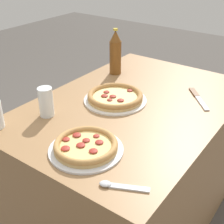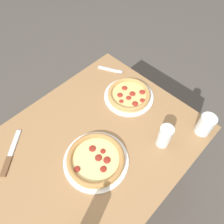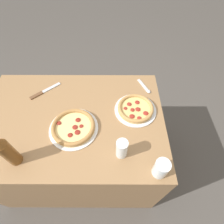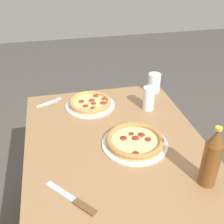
# 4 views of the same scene
# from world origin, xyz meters

# --- Properties ---
(ground_plane) EXTENTS (8.00, 8.00, 0.00)m
(ground_plane) POSITION_xyz_m (0.00, 0.00, 0.00)
(ground_plane) COLOR #4C4742
(table) EXTENTS (1.16, 0.79, 0.72)m
(table) POSITION_xyz_m (0.00, 0.00, 0.36)
(table) COLOR #997047
(table) RESTS_ON ground_plane
(pizza_pepperoni) EXTENTS (0.27, 0.27, 0.04)m
(pizza_pepperoni) POSITION_xyz_m (-0.41, -0.06, 0.74)
(pizza_pepperoni) COLOR silver
(pizza_pepperoni) RESTS_ON table
(pizza_veggie) EXTENTS (0.29, 0.29, 0.04)m
(pizza_veggie) POSITION_xyz_m (-0.03, 0.08, 0.74)
(pizza_veggie) COLOR white
(pizza_veggie) RESTS_ON table
(glass_orange_juice) EXTENTS (0.07, 0.07, 0.11)m
(glass_orange_juice) POSITION_xyz_m (-0.50, 0.33, 0.77)
(glass_orange_juice) COLOR white
(glass_orange_juice) RESTS_ON table
(glass_cola) EXTENTS (0.06, 0.06, 0.13)m
(glass_cola) POSITION_xyz_m (-0.31, 0.24, 0.78)
(glass_cola) COLOR white
(glass_cola) RESTS_ON table
(beer_bottle) EXTENTS (0.06, 0.06, 0.25)m
(beer_bottle) POSITION_xyz_m (0.24, 0.27, 0.84)
(beer_bottle) COLOR brown
(beer_bottle) RESTS_ON table
(knife) EXTENTS (0.19, 0.17, 0.01)m
(knife) POSITION_xyz_m (0.22, -0.22, 0.72)
(knife) COLOR brown
(knife) RESTS_ON table
(spoon) EXTENTS (0.09, 0.15, 0.01)m
(spoon) POSITION_xyz_m (-0.49, -0.26, 0.72)
(spoon) COLOR silver
(spoon) RESTS_ON table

